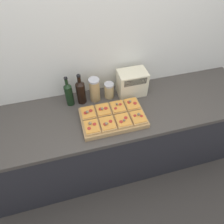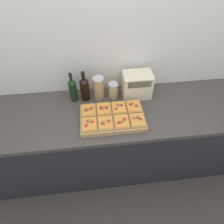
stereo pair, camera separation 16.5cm
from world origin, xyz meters
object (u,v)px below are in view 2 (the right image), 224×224
olive_oil_bottle (73,90)px  wine_bottle (85,89)px  toaster_oven (137,85)px  grain_jar_tall (99,88)px  grain_jar_short (113,90)px  cutting_board (112,118)px

olive_oil_bottle → wine_bottle: 0.10m
olive_oil_bottle → toaster_oven: size_ratio=1.04×
wine_bottle → olive_oil_bottle: bearing=-180.0°
grain_jar_tall → toaster_oven: size_ratio=0.81×
grain_jar_short → toaster_oven: toaster_oven is taller
olive_oil_bottle → wine_bottle: bearing=0.0°
toaster_oven → grain_jar_tall: bearing=179.9°
toaster_oven → cutting_board: bearing=-132.1°
toaster_oven → grain_jar_short: bearing=179.8°
cutting_board → grain_jar_tall: (-0.09, 0.28, 0.09)m
grain_jar_tall → toaster_oven: (0.35, -0.00, 0.00)m
olive_oil_bottle → cutting_board: bearing=-41.8°
cutting_board → toaster_oven: 0.39m
wine_bottle → cutting_board: bearing=-53.1°
wine_bottle → toaster_oven: 0.47m
grain_jar_tall → grain_jar_short: size_ratio=1.50×
grain_jar_tall → cutting_board: bearing=-72.2°
grain_jar_tall → wine_bottle: bearing=180.0°
grain_jar_tall → grain_jar_short: (0.13, 0.00, -0.04)m
wine_bottle → toaster_oven: size_ratio=1.05×
cutting_board → wine_bottle: wine_bottle is taller
wine_bottle → grain_jar_short: 0.26m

